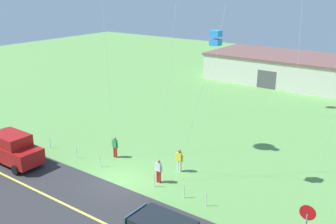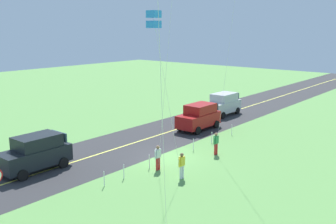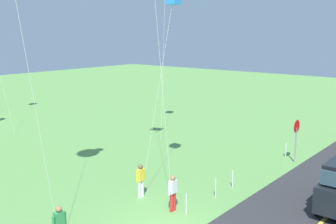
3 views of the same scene
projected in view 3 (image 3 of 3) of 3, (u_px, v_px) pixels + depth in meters
stop_sign at (296, 133)px, 23.50m from camera, size 0.76×0.08×2.56m
person_adult_companion at (173, 192)px, 17.18m from camera, size 0.58×0.22×1.60m
person_child_watcher at (141, 180)px, 18.61m from camera, size 0.58×0.22×1.60m
fence_post_3 at (186, 204)px, 16.97m from camera, size 0.05×0.05×0.90m
fence_post_4 at (215, 188)px, 18.68m from camera, size 0.05×0.05×0.90m
fence_post_5 at (233, 179)px, 19.85m from camera, size 0.05×0.05×0.90m
fence_post_6 at (286, 150)px, 24.69m from camera, size 0.05×0.05×0.90m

